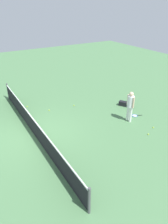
{
  "coord_description": "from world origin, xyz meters",
  "views": [
    {
      "loc": [
        -8.54,
        2.32,
        5.8
      ],
      "look_at": [
        -0.68,
        -2.43,
        0.9
      ],
      "focal_mm": 33.47,
      "sensor_mm": 36.0,
      "label": 1
    }
  ],
  "objects_px": {
    "tennis_ball_by_net": "(49,110)",
    "equipment_bag": "(125,104)",
    "tennis_racket_near_player": "(135,116)",
    "tennis_ball_stray_left": "(74,105)",
    "tennis_ball_baseline": "(153,128)",
    "tennis_ball_midcourt": "(27,106)",
    "tennis_ball_stray_right": "(37,125)",
    "tennis_ball_near_player": "(148,134)",
    "player_near_side": "(130,104)"
  },
  "relations": [
    {
      "from": "tennis_ball_near_player",
      "to": "equipment_bag",
      "type": "xyz_separation_m",
      "value": [
        3.04,
        -1.13,
        0.11
      ]
    },
    {
      "from": "tennis_ball_by_net",
      "to": "tennis_ball_midcourt",
      "type": "distance_m",
      "value": 1.52
    },
    {
      "from": "tennis_racket_near_player",
      "to": "tennis_ball_midcourt",
      "type": "distance_m",
      "value": 6.54
    },
    {
      "from": "player_near_side",
      "to": "tennis_ball_by_net",
      "type": "bearing_deg",
      "value": 44.19
    },
    {
      "from": "tennis_racket_near_player",
      "to": "equipment_bag",
      "type": "bearing_deg",
      "value": -14.38
    },
    {
      "from": "player_near_side",
      "to": "tennis_ball_near_player",
      "type": "bearing_deg",
      "value": 176.4
    },
    {
      "from": "tennis_ball_near_player",
      "to": "tennis_ball_midcourt",
      "type": "xyz_separation_m",
      "value": [
        6.05,
        4.13,
        0.0
      ]
    },
    {
      "from": "tennis_racket_near_player",
      "to": "tennis_ball_stray_right",
      "type": "height_order",
      "value": "tennis_ball_stray_right"
    },
    {
      "from": "tennis_racket_near_player",
      "to": "tennis_ball_stray_left",
      "type": "height_order",
      "value": "tennis_ball_stray_left"
    },
    {
      "from": "tennis_ball_baseline",
      "to": "tennis_ball_stray_right",
      "type": "xyz_separation_m",
      "value": [
        3.38,
        5.03,
        0.0
      ]
    },
    {
      "from": "player_near_side",
      "to": "tennis_ball_baseline",
      "type": "height_order",
      "value": "player_near_side"
    },
    {
      "from": "tennis_ball_by_net",
      "to": "tennis_ball_baseline",
      "type": "bearing_deg",
      "value": -139.99
    },
    {
      "from": "tennis_ball_by_net",
      "to": "tennis_ball_stray_right",
      "type": "relative_size",
      "value": 1.0
    },
    {
      "from": "player_near_side",
      "to": "equipment_bag",
      "type": "xyz_separation_m",
      "value": [
        1.5,
        -1.04,
        -0.87
      ]
    },
    {
      "from": "player_near_side",
      "to": "tennis_ball_by_net",
      "type": "distance_m",
      "value": 4.77
    },
    {
      "from": "tennis_racket_near_player",
      "to": "tennis_ball_midcourt",
      "type": "xyz_separation_m",
      "value": [
        4.3,
        4.93,
        0.02
      ]
    },
    {
      "from": "tennis_ball_midcourt",
      "to": "tennis_ball_baseline",
      "type": "relative_size",
      "value": 1.0
    },
    {
      "from": "tennis_ball_baseline",
      "to": "equipment_bag",
      "type": "bearing_deg",
      "value": -9.39
    },
    {
      "from": "player_near_side",
      "to": "equipment_bag",
      "type": "relative_size",
      "value": 2.06
    },
    {
      "from": "tennis_racket_near_player",
      "to": "equipment_bag",
      "type": "distance_m",
      "value": 1.33
    },
    {
      "from": "tennis_racket_near_player",
      "to": "tennis_ball_stray_right",
      "type": "xyz_separation_m",
      "value": [
        1.93,
        5.15,
        0.02
      ]
    },
    {
      "from": "tennis_ball_by_net",
      "to": "tennis_ball_stray_left",
      "type": "relative_size",
      "value": 1.0
    },
    {
      "from": "tennis_ball_near_player",
      "to": "tennis_ball_stray_left",
      "type": "distance_m",
      "value": 4.93
    },
    {
      "from": "tennis_ball_near_player",
      "to": "tennis_ball_stray_left",
      "type": "bearing_deg",
      "value": 18.68
    },
    {
      "from": "tennis_ball_by_net",
      "to": "equipment_bag",
      "type": "relative_size",
      "value": 0.08
    },
    {
      "from": "tennis_ball_stray_right",
      "to": "tennis_racket_near_player",
      "type": "bearing_deg",
      "value": -110.58
    },
    {
      "from": "tennis_ball_midcourt",
      "to": "equipment_bag",
      "type": "relative_size",
      "value": 0.08
    },
    {
      "from": "tennis_ball_stray_left",
      "to": "equipment_bag",
      "type": "distance_m",
      "value": 3.17
    },
    {
      "from": "tennis_ball_baseline",
      "to": "tennis_ball_stray_left",
      "type": "distance_m",
      "value": 4.92
    },
    {
      "from": "tennis_ball_baseline",
      "to": "tennis_ball_midcourt",
      "type": "bearing_deg",
      "value": 39.93
    },
    {
      "from": "tennis_ball_baseline",
      "to": "tennis_ball_stray_right",
      "type": "height_order",
      "value": "same"
    },
    {
      "from": "tennis_ball_near_player",
      "to": "tennis_ball_stray_right",
      "type": "bearing_deg",
      "value": 49.7
    },
    {
      "from": "equipment_bag",
      "to": "tennis_ball_baseline",
      "type": "bearing_deg",
      "value": 170.61
    },
    {
      "from": "tennis_ball_baseline",
      "to": "tennis_ball_stray_left",
      "type": "bearing_deg",
      "value": 27.4
    },
    {
      "from": "tennis_ball_by_net",
      "to": "equipment_bag",
      "type": "bearing_deg",
      "value": -113.31
    },
    {
      "from": "tennis_ball_by_net",
      "to": "equipment_bag",
      "type": "distance_m",
      "value": 4.68
    },
    {
      "from": "player_near_side",
      "to": "tennis_racket_near_player",
      "type": "xyz_separation_m",
      "value": [
        0.22,
        -0.71,
        -1.0
      ]
    },
    {
      "from": "player_near_side",
      "to": "tennis_ball_stray_left",
      "type": "height_order",
      "value": "player_near_side"
    },
    {
      "from": "tennis_racket_near_player",
      "to": "tennis_ball_by_net",
      "type": "relative_size",
      "value": 9.15
    },
    {
      "from": "player_near_side",
      "to": "tennis_ball_midcourt",
      "type": "relative_size",
      "value": 25.76
    },
    {
      "from": "tennis_racket_near_player",
      "to": "tennis_ball_baseline",
      "type": "relative_size",
      "value": 9.15
    },
    {
      "from": "tennis_ball_near_player",
      "to": "equipment_bag",
      "type": "bearing_deg",
      "value": -20.46
    },
    {
      "from": "tennis_ball_near_player",
      "to": "tennis_ball_midcourt",
      "type": "bearing_deg",
      "value": 34.28
    },
    {
      "from": "tennis_ball_by_net",
      "to": "tennis_ball_stray_right",
      "type": "bearing_deg",
      "value": 135.27
    },
    {
      "from": "tennis_ball_baseline",
      "to": "equipment_bag",
      "type": "distance_m",
      "value": 2.77
    },
    {
      "from": "tennis_ball_midcourt",
      "to": "tennis_ball_stray_left",
      "type": "distance_m",
      "value": 2.9
    },
    {
      "from": "tennis_ball_baseline",
      "to": "tennis_ball_near_player",
      "type": "bearing_deg",
      "value": 114.44
    },
    {
      "from": "player_near_side",
      "to": "tennis_ball_midcourt",
      "type": "distance_m",
      "value": 6.26
    },
    {
      "from": "player_near_side",
      "to": "tennis_ball_stray_left",
      "type": "xyz_separation_m",
      "value": [
        3.14,
        1.68,
        -0.98
      ]
    },
    {
      "from": "tennis_racket_near_player",
      "to": "tennis_ball_by_net",
      "type": "distance_m",
      "value": 5.05
    }
  ]
}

